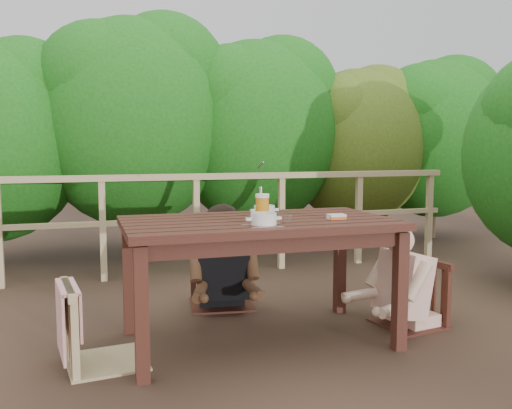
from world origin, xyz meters
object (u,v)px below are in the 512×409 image
object	(u,v)px
diner_right	(414,243)
butter_tub	(336,218)
bread_roll	(268,221)
tumbler	(287,220)
chair_left	(104,286)
chair_far	(221,244)
bottle	(261,204)
soup_near	(264,220)
beer_glass	(262,207)
woman	(220,227)
chair_right	(410,265)
soup_far	(264,211)
table	(258,282)

from	to	relation	value
diner_right	butter_tub	xyz separation A→B (m)	(-0.68, -0.14, 0.23)
bread_roll	tumbler	size ratio (longest dim) A/B	1.73
diner_right	bread_roll	world-z (taller)	diner_right
chair_left	bread_roll	distance (m)	1.04
diner_right	tumbler	size ratio (longest dim) A/B	17.85
chair_far	tumbler	bearing A→B (deg)	-74.36
bread_roll	butter_tub	bearing A→B (deg)	9.72
bottle	butter_tub	size ratio (longest dim) A/B	1.97
soup_near	butter_tub	size ratio (longest dim) A/B	2.36
beer_glass	bottle	xyz separation A→B (m)	(-0.00, 0.02, 0.02)
chair_left	woman	size ratio (longest dim) A/B	0.73
chair_left	tumbler	size ratio (longest dim) A/B	14.02
chair_far	chair_right	bearing A→B (deg)	-29.19
soup_far	bottle	world-z (taller)	bottle
woman	bread_roll	bearing A→B (deg)	98.87
bottle	butter_tub	world-z (taller)	bottle
soup_near	bottle	distance (m)	0.33
butter_tub	soup_far	bearing A→B (deg)	137.11
table	chair_right	bearing A→B (deg)	-0.59
table	butter_tub	xyz separation A→B (m)	(0.48, -0.15, 0.42)
chair_far	beer_glass	xyz separation A→B (m)	(0.07, -0.83, 0.38)
table	chair_left	size ratio (longest dim) A/B	1.85
diner_right	tumbler	distance (m)	1.09
bottle	butter_tub	bearing A→B (deg)	-25.39
beer_glass	chair_right	bearing A→B (deg)	-2.65
soup_near	beer_glass	world-z (taller)	beer_glass
soup_near	tumbler	size ratio (longest dim) A/B	3.98
soup_near	bottle	xyz separation A→B (m)	(0.08, 0.31, 0.07)
tumbler	beer_glass	bearing A→B (deg)	106.08
soup_near	soup_far	distance (m)	0.49
chair_far	diner_right	distance (m)	1.49
chair_left	chair_right	xyz separation A→B (m)	(2.10, 0.07, -0.03)
soup_near	butter_tub	distance (m)	0.54
chair_far	soup_near	distance (m)	1.17
chair_far	woman	distance (m)	0.14
bread_roll	bottle	size ratio (longest dim) A/B	0.52
soup_far	butter_tub	world-z (taller)	soup_far
chair_right	bread_roll	distance (m)	1.23
soup_near	soup_far	world-z (taller)	soup_near
table	beer_glass	distance (m)	0.49
beer_glass	soup_near	bearing A→B (deg)	-106.80
tumbler	diner_right	bearing A→B (deg)	11.19
chair_far	bread_roll	bearing A→B (deg)	-81.12
soup_far	butter_tub	size ratio (longest dim) A/B	2.16
chair_left	bread_roll	size ratio (longest dim) A/B	8.09
tumbler	chair_right	bearing A→B (deg)	11.51
chair_right	butter_tub	xyz separation A→B (m)	(-0.65, -0.14, 0.38)
chair_right	diner_right	world-z (taller)	diner_right
butter_tub	table	bearing A→B (deg)	163.97
woman	beer_glass	world-z (taller)	woman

